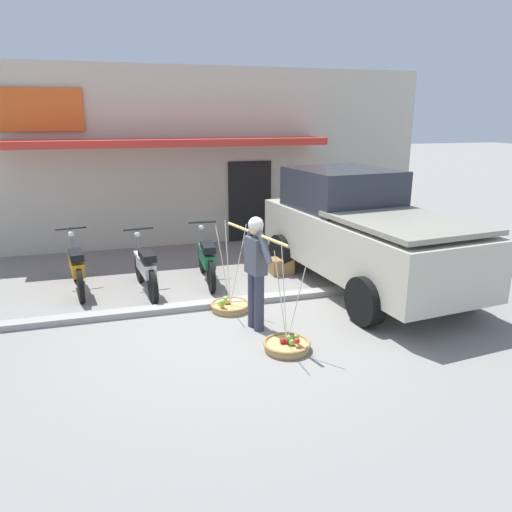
{
  "coord_description": "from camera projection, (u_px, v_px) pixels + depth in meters",
  "views": [
    {
      "loc": [
        -1.63,
        -6.71,
        3.04
      ],
      "look_at": [
        0.53,
        0.6,
        0.85
      ],
      "focal_mm": 33.92,
      "sensor_mm": 36.0,
      "label": 1
    }
  ],
  "objects": [
    {
      "name": "sidewalk_curb",
      "position": [
        224.0,
        303.0,
        8.1
      ],
      "size": [
        20.0,
        0.24,
        0.1
      ],
      "primitive_type": "cube",
      "color": "gray",
      "rests_on": "ground"
    },
    {
      "name": "parked_truck",
      "position": [
        360.0,
        231.0,
        8.86
      ],
      "size": [
        2.53,
        4.87,
        2.1
      ],
      "color": "beige",
      "rests_on": "ground"
    },
    {
      "name": "motorcycle_third_in_row",
      "position": [
        207.0,
        259.0,
        9.16
      ],
      "size": [
        0.54,
        1.82,
        1.09
      ],
      "color": "black",
      "rests_on": "ground"
    },
    {
      "name": "motorcycle_second_in_row",
      "position": [
        146.0,
        268.0,
        8.6
      ],
      "size": [
        0.54,
        1.82,
        1.09
      ],
      "color": "black",
      "rests_on": "ground"
    },
    {
      "name": "ground_plane",
      "position": [
        234.0,
        322.0,
        7.46
      ],
      "size": [
        90.0,
        90.0,
        0.0
      ],
      "primitive_type": "plane",
      "color": "gray"
    },
    {
      "name": "fruit_basket_right_side",
      "position": [
        287.0,
        345.0,
        6.55
      ],
      "size": [
        0.65,
        0.65,
        1.45
      ],
      "color": "tan",
      "rests_on": "ground"
    },
    {
      "name": "motorcycle_nearest_shop",
      "position": [
        77.0,
        267.0,
        8.65
      ],
      "size": [
        0.54,
        1.81,
        1.09
      ],
      "color": "black",
      "rests_on": "ground"
    },
    {
      "name": "fruit_basket_left_side",
      "position": [
        230.0,
        305.0,
        7.91
      ],
      "size": [
        0.65,
        0.65,
        1.45
      ],
      "color": "tan",
      "rests_on": "ground"
    },
    {
      "name": "fruit_vendor",
      "position": [
        256.0,
        266.0,
        6.98
      ],
      "size": [
        0.45,
        1.61,
        1.7
      ],
      "color": "#38384C",
      "rests_on": "ground"
    },
    {
      "name": "storefront_building",
      "position": [
        159.0,
        152.0,
        13.67
      ],
      "size": [
        13.0,
        6.0,
        4.2
      ],
      "color": "beige",
      "rests_on": "ground"
    },
    {
      "name": "wooden_crate",
      "position": [
        281.0,
        266.0,
        9.72
      ],
      "size": [
        0.44,
        0.36,
        0.32
      ],
      "primitive_type": "cube",
      "color": "olive",
      "rests_on": "ground"
    }
  ]
}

